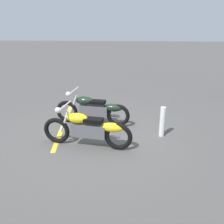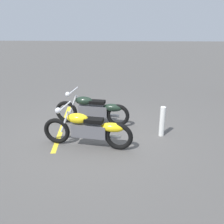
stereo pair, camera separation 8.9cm
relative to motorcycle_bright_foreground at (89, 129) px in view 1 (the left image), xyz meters
name	(u,v)px [view 1 (the left image)]	position (x,y,z in m)	size (l,w,h in m)	color
ground_plane	(96,134)	(0.09, 0.67, -0.46)	(60.00, 60.00, 0.00)	#514F4C
motorcycle_bright_foreground	(89,129)	(0.00, 0.00, 0.00)	(2.22, 0.65, 1.04)	black
motorcycle_dark_foreground	(94,109)	(-0.05, 1.33, 0.00)	(2.22, 0.63, 1.04)	black
bollard_post	(162,122)	(1.84, 0.67, -0.06)	(0.14, 0.14, 0.81)	white
parking_stripe_near	(63,125)	(-0.96, 1.21, -0.46)	(3.20, 0.12, 0.01)	yellow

